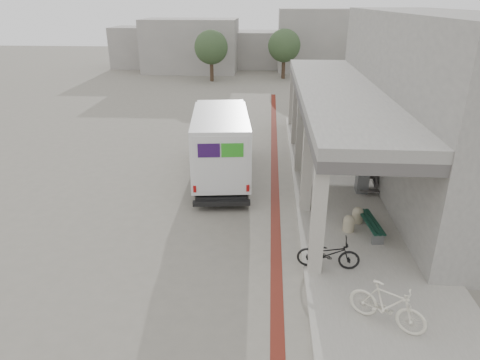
# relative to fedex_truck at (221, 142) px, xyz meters

# --- Properties ---
(ground) EXTENTS (120.00, 120.00, 0.00)m
(ground) POSITION_rel_fedex_truck_xyz_m (1.42, -3.73, -1.64)
(ground) COLOR slate
(ground) RESTS_ON ground
(bike_lane_stripe) EXTENTS (0.35, 40.00, 0.01)m
(bike_lane_stripe) POSITION_rel_fedex_truck_xyz_m (2.42, -1.73, -1.63)
(bike_lane_stripe) COLOR #561A11
(bike_lane_stripe) RESTS_ON ground
(sidewalk) EXTENTS (4.40, 28.00, 0.12)m
(sidewalk) POSITION_rel_fedex_truck_xyz_m (5.42, -3.73, -1.58)
(sidewalk) COLOR gray
(sidewalk) RESTS_ON ground
(transit_building) EXTENTS (7.60, 17.00, 7.00)m
(transit_building) POSITION_rel_fedex_truck_xyz_m (8.25, 0.77, 1.76)
(transit_building) COLOR gray
(transit_building) RESTS_ON ground
(distant_backdrop) EXTENTS (28.00, 10.00, 6.50)m
(distant_backdrop) POSITION_rel_fedex_truck_xyz_m (-1.42, 32.15, 1.07)
(distant_backdrop) COLOR gray
(distant_backdrop) RESTS_ON ground
(tree_left) EXTENTS (3.20, 3.20, 4.80)m
(tree_left) POSITION_rel_fedex_truck_xyz_m (-3.58, 24.27, 1.54)
(tree_left) COLOR #38281C
(tree_left) RESTS_ON ground
(tree_mid) EXTENTS (3.20, 3.20, 4.80)m
(tree_mid) POSITION_rel_fedex_truck_xyz_m (3.42, 26.27, 1.54)
(tree_mid) COLOR #38281C
(tree_mid) RESTS_ON ground
(tree_right) EXTENTS (3.20, 3.20, 4.80)m
(tree_right) POSITION_rel_fedex_truck_xyz_m (11.42, 25.27, 1.54)
(tree_right) COLOR #38281C
(tree_right) RESTS_ON ground
(fedex_truck) EXTENTS (2.99, 7.41, 3.08)m
(fedex_truck) POSITION_rel_fedex_truck_xyz_m (0.00, 0.00, 0.00)
(fedex_truck) COLOR black
(fedex_truck) RESTS_ON ground
(bench) EXTENTS (0.60, 1.87, 0.43)m
(bench) POSITION_rel_fedex_truck_xyz_m (5.62, -4.90, -1.21)
(bench) COLOR slate
(bench) RESTS_ON sidewalk
(bollard_near) EXTENTS (0.38, 0.38, 0.58)m
(bollard_near) POSITION_rel_fedex_truck_xyz_m (5.32, -4.18, -1.23)
(bollard_near) COLOR #9C9377
(bollard_near) RESTS_ON sidewalk
(bollard_far) EXTENTS (0.39, 0.39, 0.58)m
(bollard_far) POSITION_rel_fedex_truck_xyz_m (4.90, -4.83, -1.23)
(bollard_far) COLOR tan
(bollard_far) RESTS_ON sidewalk
(utility_cabinet) EXTENTS (0.48, 0.63, 1.03)m
(utility_cabinet) POSITION_rel_fedex_truck_xyz_m (5.96, -1.48, -1.01)
(utility_cabinet) COLOR slate
(utility_cabinet) RESTS_ON sidewalk
(bicycle_black) EXTENTS (1.86, 0.76, 0.96)m
(bicycle_black) POSITION_rel_fedex_truck_xyz_m (3.92, -7.07, -1.04)
(bicycle_black) COLOR black
(bicycle_black) RESTS_ON sidewalk
(bicycle_cream) EXTENTS (1.89, 1.48, 1.14)m
(bicycle_cream) POSITION_rel_fedex_truck_xyz_m (5.04, -9.40, -0.95)
(bicycle_cream) COLOR beige
(bicycle_cream) RESTS_ON sidewalk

